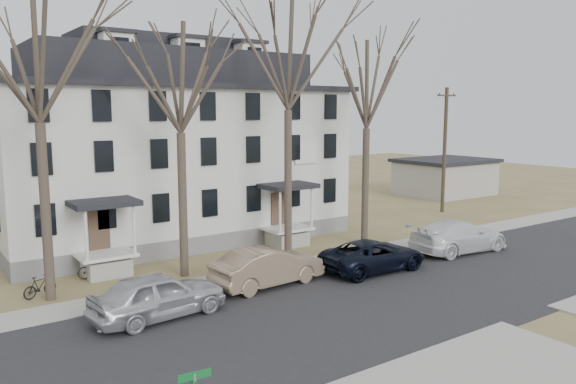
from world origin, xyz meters
TOP-DOWN VIEW (x-y plane):
  - ground at (0.00, 0.00)m, footprint 120.00×120.00m
  - main_road at (0.00, 2.00)m, footprint 120.00×10.00m
  - far_sidewalk at (0.00, 8.00)m, footprint 120.00×2.00m
  - yellow_curb at (5.00, 7.10)m, footprint 14.00×0.25m
  - boarding_house at (-2.00, 17.95)m, footprint 20.80×12.36m
  - distant_building at (26.00, 20.00)m, footprint 8.50×6.50m
  - tree_far_left at (-11.00, 9.80)m, footprint 8.40×8.40m
  - tree_mid_left at (-5.00, 9.80)m, footprint 7.80×7.80m
  - tree_center at (1.00, 9.80)m, footprint 9.00×9.00m
  - tree_mid_right at (6.50, 9.80)m, footprint 7.80×7.80m
  - utility_pole_far at (18.50, 14.00)m, footprint 2.00×0.28m
  - car_silver at (-8.14, 5.22)m, footprint 5.34×2.57m
  - car_tan at (-2.64, 6.18)m, footprint 5.39×2.22m
  - car_navy at (2.86, 5.21)m, footprint 5.52×2.68m
  - car_white at (9.29, 5.23)m, footprint 6.18×2.89m
  - bicycle_left at (-8.52, 11.66)m, footprint 1.88×1.00m
  - bicycle_right at (-11.30, 10.33)m, footprint 1.56×0.96m

SIDE VIEW (x-z plane):
  - ground at x=0.00m, z-range 0.00..0.00m
  - main_road at x=0.00m, z-range -0.02..0.02m
  - far_sidewalk at x=0.00m, z-range -0.04..0.04m
  - yellow_curb at x=5.00m, z-range -0.03..0.03m
  - bicycle_right at x=-11.30m, z-range 0.00..0.91m
  - bicycle_left at x=-8.52m, z-range 0.00..0.94m
  - car_navy at x=2.86m, z-range 0.00..1.51m
  - car_tan at x=-2.64m, z-range 0.00..1.73m
  - car_white at x=9.29m, z-range 0.00..1.74m
  - car_silver at x=-8.14m, z-range 0.00..1.76m
  - distant_building at x=26.00m, z-range 0.00..3.35m
  - utility_pole_far at x=18.50m, z-range 0.15..9.65m
  - boarding_house at x=-2.00m, z-range -0.65..11.40m
  - tree_mid_left at x=-5.00m, z-range 3.23..15.97m
  - tree_mid_right at x=6.50m, z-range 3.23..15.97m
  - tree_far_left at x=-11.00m, z-range 3.48..17.20m
  - tree_center at x=1.00m, z-range 3.73..18.43m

